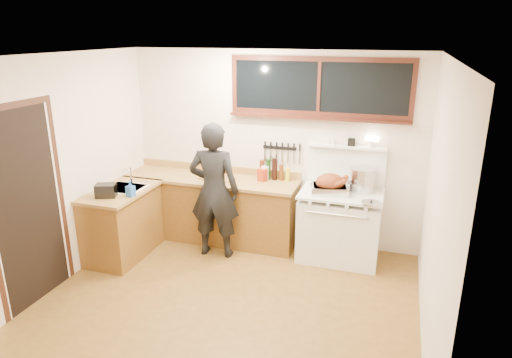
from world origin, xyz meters
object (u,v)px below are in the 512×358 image
(vintage_stove, at_px, (340,224))
(man, at_px, (214,191))
(roast_turkey, at_px, (330,185))
(cutting_board, at_px, (217,175))

(vintage_stove, distance_m, man, 1.66)
(roast_turkey, bearing_deg, cutting_board, 177.14)
(vintage_stove, distance_m, roast_turkey, 0.56)
(man, bearing_deg, roast_turkey, 13.00)
(vintage_stove, bearing_deg, man, -165.30)
(vintage_stove, xyz_separation_m, man, (-1.56, -0.41, 0.42))
(cutting_board, distance_m, roast_turkey, 1.54)
(vintage_stove, height_order, roast_turkey, vintage_stove)
(cutting_board, relative_size, roast_turkey, 1.00)
(vintage_stove, relative_size, cutting_board, 3.07)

